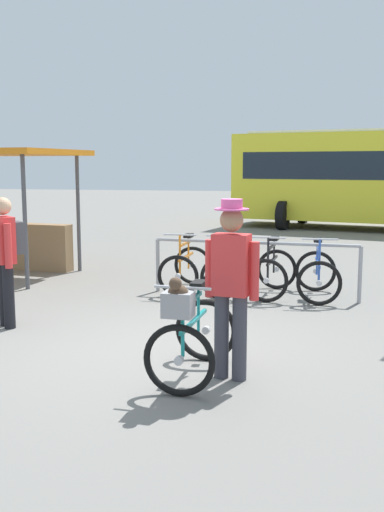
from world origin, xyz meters
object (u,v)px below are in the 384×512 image
object	(u,v)px
racked_bike_white	(228,270)
racked_bike_black	(272,272)
person_with_featured_bike	(231,282)
racked_bike_orange	(186,268)
pedestrian_with_backpack	(6,253)
racked_bike_blue	(317,274)
featured_bicycle	(190,332)
market_stall	(2,199)

from	to	relation	value
racked_bike_white	racked_bike_black	distance (m)	0.70
person_with_featured_bike	racked_bike_white	bearing A→B (deg)	98.60
racked_bike_black	racked_bike_white	bearing A→B (deg)	176.15
person_with_featured_bike	racked_bike_orange	bearing A→B (deg)	108.13
person_with_featured_bike	pedestrian_with_backpack	distance (m)	3.29
racked_bike_orange	racked_bike_blue	size ratio (longest dim) A/B	1.01
racked_bike_black	pedestrian_with_backpack	xyz separation A→B (m)	(-3.13, -2.52, 0.57)
racked_bike_white	featured_bicycle	xyz separation A→B (m)	(0.23, -4.03, 0.12)
person_with_featured_bike	market_stall	world-z (taller)	market_stall
racked_bike_blue	racked_bike_white	bearing A→B (deg)	176.15
pedestrian_with_backpack	market_stall	bearing A→B (deg)	119.44
person_with_featured_bike	featured_bicycle	bearing A→B (deg)	-156.55
racked_bike_orange	market_stall	xyz separation A→B (m)	(-3.75, 0.96, 1.03)
featured_bicycle	racked_bike_black	bearing A→B (deg)	83.25
racked_bike_blue	racked_bike_black	bearing A→B (deg)	176.15
racked_bike_black	pedestrian_with_backpack	distance (m)	4.06
featured_bicycle	market_stall	world-z (taller)	market_stall
racked_bike_orange	racked_bike_black	bearing A→B (deg)	-3.85
racked_bike_black	pedestrian_with_backpack	bearing A→B (deg)	-141.16
racked_bike_orange	market_stall	world-z (taller)	market_stall
market_stall	racked_bike_black	bearing A→B (deg)	-11.59
racked_bike_black	racked_bike_blue	world-z (taller)	same
racked_bike_white	racked_bike_black	world-z (taller)	same
racked_bike_orange	person_with_featured_bike	xyz separation A→B (m)	(1.28, -3.92, 0.58)
racked_bike_white	racked_bike_blue	xyz separation A→B (m)	(1.40, -0.09, 0.00)
racked_bike_black	featured_bicycle	size ratio (longest dim) A/B	0.94
racked_bike_orange	racked_bike_blue	xyz separation A→B (m)	(2.10, -0.14, 0.00)
racked_bike_white	racked_bike_blue	size ratio (longest dim) A/B	0.99
racked_bike_blue	person_with_featured_bike	distance (m)	3.91
featured_bicycle	market_stall	size ratio (longest dim) A/B	0.37
racked_bike_black	racked_bike_blue	bearing A→B (deg)	-3.85
racked_bike_orange	racked_bike_black	distance (m)	1.40
racked_bike_white	market_stall	world-z (taller)	market_stall
racked_bike_blue	racked_bike_orange	bearing A→B (deg)	176.15
racked_bike_white	pedestrian_with_backpack	distance (m)	3.58
racked_bike_orange	racked_bike_blue	bearing A→B (deg)	-3.85
featured_bicycle	market_stall	xyz separation A→B (m)	(-4.67, 5.04, 0.91)
racked_bike_black	featured_bicycle	bearing A→B (deg)	-96.75
racked_bike_black	featured_bicycle	world-z (taller)	featured_bicycle
market_stall	pedestrian_with_backpack	bearing A→B (deg)	-60.56
racked_bike_orange	racked_bike_blue	distance (m)	2.10
racked_bike_orange	featured_bicycle	distance (m)	4.18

